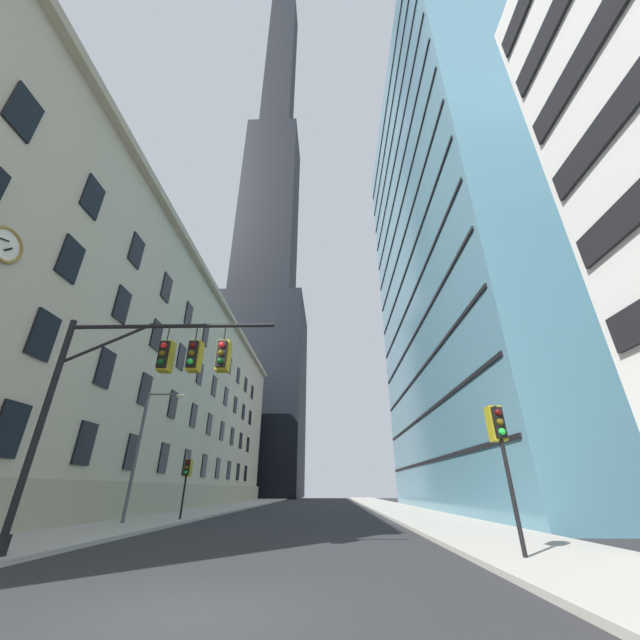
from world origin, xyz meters
The scene contains 8 objects.
ground_plane centered at (0.00, 0.00, -0.05)m, with size 102.00×160.00×0.10m, color #28282B.
station_building centered at (-19.59, 28.45, 11.52)m, with size 17.86×68.91×23.08m.
dark_skyscraper centered at (-15.90, 79.97, 66.09)m, with size 23.14×23.14×222.67m.
glass_office_midrise centered at (18.68, 27.97, 28.13)m, with size 15.47×36.03×56.26m.
traffic_signal_mast centered at (-3.55, 4.23, 5.19)m, with size 7.21×0.63×6.93m.
traffic_light_near_right centered at (7.31, 4.48, 3.33)m, with size 0.40×0.63×3.96m.
traffic_light_far_left centered at (-6.75, 17.22, 2.82)m, with size 0.40×0.63×3.37m.
street_lamppost centered at (-8.46, 14.54, 4.37)m, with size 2.36×0.32×7.01m.
Camera 1 is at (2.24, -6.88, 1.77)m, focal length 20.14 mm.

